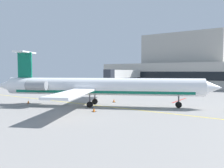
% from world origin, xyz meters
% --- Properties ---
extents(ground, '(120.00, 120.00, 0.11)m').
position_xyz_m(ground, '(0.00, 0.00, -0.05)').
color(ground, gray).
extents(terminal_building, '(57.99, 15.07, 18.14)m').
position_xyz_m(terminal_building, '(1.56, 47.79, 6.63)').
color(terminal_building, '#B7B2A8').
rests_on(terminal_building, ground).
extents(jet_bridge_west, '(2.40, 18.50, 5.78)m').
position_xyz_m(jet_bridge_west, '(-11.92, 30.02, 4.40)').
color(jet_bridge_west, silver).
rests_on(jet_bridge_west, ground).
extents(regional_jet, '(32.37, 24.01, 8.38)m').
position_xyz_m(regional_jet, '(2.67, -1.16, 2.94)').
color(regional_jet, white).
rests_on(regional_jet, ground).
extents(baggage_tug, '(3.24, 3.86, 1.91)m').
position_xyz_m(baggage_tug, '(-20.16, 19.11, 0.88)').
color(baggage_tug, silver).
rests_on(baggage_tug, ground).
extents(pushback_tractor, '(3.77, 3.89, 2.34)m').
position_xyz_m(pushback_tractor, '(-13.25, 19.72, 1.05)').
color(pushback_tractor, silver).
rests_on(pushback_tractor, ground).
extents(fuel_tank, '(6.93, 2.94, 2.73)m').
position_xyz_m(fuel_tank, '(-18.56, 30.97, 1.52)').
color(fuel_tank, white).
rests_on(fuel_tank, ground).
extents(safety_cone_alpha, '(0.47, 0.47, 0.55)m').
position_xyz_m(safety_cone_alpha, '(5.22, -5.32, 0.25)').
color(safety_cone_alpha, orange).
rests_on(safety_cone_alpha, ground).
extents(safety_cone_bravo, '(0.47, 0.47, 0.55)m').
position_xyz_m(safety_cone_bravo, '(-8.42, -5.54, 0.25)').
color(safety_cone_bravo, orange).
rests_on(safety_cone_bravo, ground).
extents(safety_cone_charlie, '(0.47, 0.47, 0.55)m').
position_xyz_m(safety_cone_charlie, '(2.43, 3.54, 0.25)').
color(safety_cone_charlie, orange).
rests_on(safety_cone_charlie, ground).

